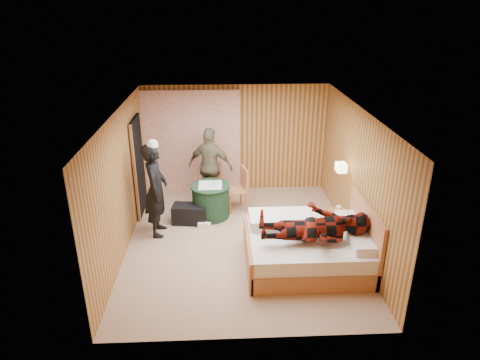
{
  "coord_description": "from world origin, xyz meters",
  "views": [
    {
      "loc": [
        -0.35,
        -6.98,
        4.23
      ],
      "look_at": [
        0.01,
        0.52,
        1.05
      ],
      "focal_mm": 32.0,
      "sensor_mm": 36.0,
      "label": 1
    }
  ],
  "objects_px": {
    "woman_standing": "(156,190)",
    "bed": "(309,247)",
    "chair_far": "(212,181)",
    "duffel_bag": "(190,214)",
    "wall_lamp": "(341,167)",
    "man_on_bed": "(316,219)",
    "round_table": "(211,201)",
    "nightstand": "(339,225)",
    "chair_near": "(239,186)",
    "man_at_table": "(211,166)"
  },
  "relations": [
    {
      "from": "man_on_bed",
      "to": "duffel_bag",
      "type": "bearing_deg",
      "value": 139.8
    },
    {
      "from": "bed",
      "to": "wall_lamp",
      "type": "bearing_deg",
      "value": 56.87
    },
    {
      "from": "chair_near",
      "to": "man_on_bed",
      "type": "relative_size",
      "value": 0.54
    },
    {
      "from": "wall_lamp",
      "to": "chair_near",
      "type": "relative_size",
      "value": 0.27
    },
    {
      "from": "wall_lamp",
      "to": "chair_far",
      "type": "bearing_deg",
      "value": 153.06
    },
    {
      "from": "bed",
      "to": "nightstand",
      "type": "relative_size",
      "value": 3.97
    },
    {
      "from": "bed",
      "to": "man_at_table",
      "type": "xyz_separation_m",
      "value": [
        -1.7,
        2.52,
        0.54
      ]
    },
    {
      "from": "wall_lamp",
      "to": "chair_near",
      "type": "bearing_deg",
      "value": 153.98
    },
    {
      "from": "nightstand",
      "to": "duffel_bag",
      "type": "xyz_separation_m",
      "value": [
        -2.89,
        0.71,
        -0.07
      ]
    },
    {
      "from": "duffel_bag",
      "to": "round_table",
      "type": "bearing_deg",
      "value": 37.18
    },
    {
      "from": "nightstand",
      "to": "chair_near",
      "type": "height_order",
      "value": "chair_near"
    },
    {
      "from": "duffel_bag",
      "to": "man_at_table",
      "type": "height_order",
      "value": "man_at_table"
    },
    {
      "from": "man_at_table",
      "to": "man_on_bed",
      "type": "relative_size",
      "value": 0.97
    },
    {
      "from": "chair_far",
      "to": "woman_standing",
      "type": "bearing_deg",
      "value": -117.62
    },
    {
      "from": "bed",
      "to": "duffel_bag",
      "type": "height_order",
      "value": "bed"
    },
    {
      "from": "chair_near",
      "to": "man_at_table",
      "type": "distance_m",
      "value": 0.78
    },
    {
      "from": "round_table",
      "to": "man_on_bed",
      "type": "height_order",
      "value": "man_on_bed"
    },
    {
      "from": "chair_far",
      "to": "duffel_bag",
      "type": "relative_size",
      "value": 1.36
    },
    {
      "from": "nightstand",
      "to": "chair_near",
      "type": "bearing_deg",
      "value": 145.42
    },
    {
      "from": "chair_near",
      "to": "man_on_bed",
      "type": "bearing_deg",
      "value": 10.91
    },
    {
      "from": "woman_standing",
      "to": "duffel_bag",
      "type": "bearing_deg",
      "value": -55.48
    },
    {
      "from": "wall_lamp",
      "to": "bed",
      "type": "xyz_separation_m",
      "value": [
        -0.8,
        -1.23,
        -0.98
      ]
    },
    {
      "from": "woman_standing",
      "to": "round_table",
      "type": "bearing_deg",
      "value": -57.28
    },
    {
      "from": "round_table",
      "to": "duffel_bag",
      "type": "distance_m",
      "value": 0.52
    },
    {
      "from": "nightstand",
      "to": "woman_standing",
      "type": "relative_size",
      "value": 0.28
    },
    {
      "from": "round_table",
      "to": "man_at_table",
      "type": "distance_m",
      "value": 0.85
    },
    {
      "from": "bed",
      "to": "man_on_bed",
      "type": "height_order",
      "value": "man_on_bed"
    },
    {
      "from": "round_table",
      "to": "woman_standing",
      "type": "xyz_separation_m",
      "value": [
        -1.01,
        -0.64,
        0.55
      ]
    },
    {
      "from": "round_table",
      "to": "chair_far",
      "type": "xyz_separation_m",
      "value": [
        0.02,
        0.65,
        0.17
      ]
    },
    {
      "from": "round_table",
      "to": "nightstand",
      "type": "bearing_deg",
      "value": -21.39
    },
    {
      "from": "duffel_bag",
      "to": "man_at_table",
      "type": "bearing_deg",
      "value": 72.45
    },
    {
      "from": "woman_standing",
      "to": "bed",
      "type": "bearing_deg",
      "value": -113.73
    },
    {
      "from": "wall_lamp",
      "to": "woman_standing",
      "type": "relative_size",
      "value": 0.14
    },
    {
      "from": "wall_lamp",
      "to": "round_table",
      "type": "xyz_separation_m",
      "value": [
        -2.5,
        0.61,
        -0.94
      ]
    },
    {
      "from": "wall_lamp",
      "to": "chair_far",
      "type": "distance_m",
      "value": 2.89
    },
    {
      "from": "round_table",
      "to": "wall_lamp",
      "type": "bearing_deg",
      "value": -13.76
    },
    {
      "from": "bed",
      "to": "duffel_bag",
      "type": "distance_m",
      "value": 2.66
    },
    {
      "from": "chair_far",
      "to": "chair_near",
      "type": "height_order",
      "value": "chair_near"
    },
    {
      "from": "chair_far",
      "to": "chair_near",
      "type": "distance_m",
      "value": 0.69
    },
    {
      "from": "round_table",
      "to": "duffel_bag",
      "type": "relative_size",
      "value": 1.2
    },
    {
      "from": "chair_near",
      "to": "duffel_bag",
      "type": "xyz_separation_m",
      "value": [
        -1.04,
        -0.56,
        -0.36
      ]
    },
    {
      "from": "duffel_bag",
      "to": "bed",
      "type": "bearing_deg",
      "value": -29.68
    },
    {
      "from": "woman_standing",
      "to": "man_on_bed",
      "type": "distance_m",
      "value": 3.08
    },
    {
      "from": "wall_lamp",
      "to": "nightstand",
      "type": "xyz_separation_m",
      "value": [
        -0.04,
        -0.35,
        -1.04
      ]
    },
    {
      "from": "nightstand",
      "to": "man_at_table",
      "type": "bearing_deg",
      "value": 146.18
    },
    {
      "from": "chair_far",
      "to": "man_at_table",
      "type": "distance_m",
      "value": 0.32
    },
    {
      "from": "round_table",
      "to": "chair_near",
      "type": "xyz_separation_m",
      "value": [
        0.61,
        0.31,
        0.19
      ]
    },
    {
      "from": "chair_near",
      "to": "duffel_bag",
      "type": "height_order",
      "value": "chair_near"
    },
    {
      "from": "wall_lamp",
      "to": "bed",
      "type": "distance_m",
      "value": 1.76
    },
    {
      "from": "chair_near",
      "to": "duffel_bag",
      "type": "distance_m",
      "value": 1.24
    }
  ]
}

